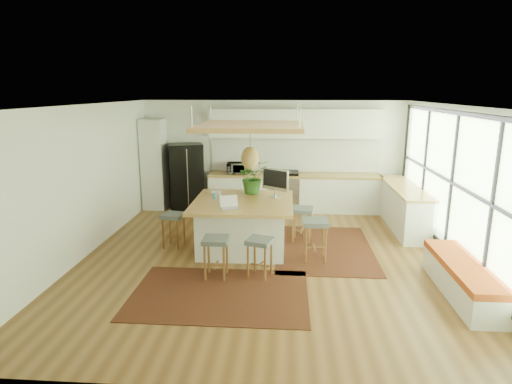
# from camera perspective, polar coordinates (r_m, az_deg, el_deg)

# --- Properties ---
(floor) EXTENTS (7.00, 7.00, 0.00)m
(floor) POSITION_cam_1_polar(r_m,az_deg,el_deg) (7.79, 1.21, -8.78)
(floor) COLOR brown
(floor) RESTS_ON ground
(ceiling) EXTENTS (7.00, 7.00, 0.00)m
(ceiling) POSITION_cam_1_polar(r_m,az_deg,el_deg) (7.22, 1.32, 11.49)
(ceiling) COLOR white
(ceiling) RESTS_ON ground
(wall_back) EXTENTS (6.50, 0.00, 6.50)m
(wall_back) POSITION_cam_1_polar(r_m,az_deg,el_deg) (10.83, 2.22, 4.96)
(wall_back) COLOR white
(wall_back) RESTS_ON ground
(wall_front) EXTENTS (6.50, 0.00, 6.50)m
(wall_front) POSITION_cam_1_polar(r_m,az_deg,el_deg) (4.05, -1.31, -9.78)
(wall_front) COLOR white
(wall_front) RESTS_ON ground
(wall_left) EXTENTS (0.00, 7.00, 7.00)m
(wall_left) POSITION_cam_1_polar(r_m,az_deg,el_deg) (8.21, -22.02, 1.25)
(wall_left) COLOR white
(wall_left) RESTS_ON ground
(wall_right) EXTENTS (0.00, 7.00, 7.00)m
(wall_right) POSITION_cam_1_polar(r_m,az_deg,el_deg) (7.92, 25.45, 0.50)
(wall_right) COLOR white
(wall_right) RESTS_ON ground
(window_wall) EXTENTS (0.10, 6.20, 2.60)m
(window_wall) POSITION_cam_1_polar(r_m,az_deg,el_deg) (7.90, 25.29, 0.86)
(window_wall) COLOR black
(window_wall) RESTS_ON wall_right
(pantry) EXTENTS (0.55, 0.60, 2.25)m
(pantry) POSITION_cam_1_polar(r_m,az_deg,el_deg) (11.05, -13.36, 3.59)
(pantry) COLOR white
(pantry) RESTS_ON floor
(back_counter_base) EXTENTS (4.20, 0.60, 0.88)m
(back_counter_base) POSITION_cam_1_polar(r_m,az_deg,el_deg) (10.68, 5.06, -0.18)
(back_counter_base) COLOR white
(back_counter_base) RESTS_ON floor
(back_counter_top) EXTENTS (4.24, 0.64, 0.05)m
(back_counter_top) POSITION_cam_1_polar(r_m,az_deg,el_deg) (10.58, 5.12, 2.24)
(back_counter_top) COLOR #AB7D3C
(back_counter_top) RESTS_ON back_counter_base
(backsplash) EXTENTS (4.20, 0.02, 0.80)m
(backsplash) POSITION_cam_1_polar(r_m,az_deg,el_deg) (10.80, 5.14, 4.89)
(backsplash) COLOR white
(backsplash) RESTS_ON wall_back
(upper_cabinets) EXTENTS (4.20, 0.34, 0.70)m
(upper_cabinets) POSITION_cam_1_polar(r_m,az_deg,el_deg) (10.55, 5.25, 9.06)
(upper_cabinets) COLOR white
(upper_cabinets) RESTS_ON wall_back
(range) EXTENTS (0.76, 0.62, 1.00)m
(range) POSITION_cam_1_polar(r_m,az_deg,el_deg) (10.67, 3.73, 0.16)
(range) COLOR #A5A5AA
(range) RESTS_ON floor
(right_counter_base) EXTENTS (0.60, 2.50, 0.88)m
(right_counter_base) POSITION_cam_1_polar(r_m,az_deg,el_deg) (9.88, 19.11, -2.01)
(right_counter_base) COLOR white
(right_counter_base) RESTS_ON floor
(right_counter_top) EXTENTS (0.64, 2.54, 0.05)m
(right_counter_top) POSITION_cam_1_polar(r_m,az_deg,el_deg) (9.77, 19.31, 0.59)
(right_counter_top) COLOR #AB7D3C
(right_counter_top) RESTS_ON right_counter_base
(window_bench) EXTENTS (0.52, 2.00, 0.50)m
(window_bench) POSITION_cam_1_polar(r_m,az_deg,el_deg) (7.07, 25.72, -10.38)
(window_bench) COLOR white
(window_bench) RESTS_ON floor
(ceiling_panel) EXTENTS (1.86, 1.86, 0.80)m
(ceiling_panel) POSITION_cam_1_polar(r_m,az_deg,el_deg) (7.68, -0.80, 6.75)
(ceiling_panel) COLOR #AB7D3C
(ceiling_panel) RESTS_ON ceiling
(rug_near) EXTENTS (2.60, 1.80, 0.01)m
(rug_near) POSITION_cam_1_polar(r_m,az_deg,el_deg) (6.53, -4.85, -13.36)
(rug_near) COLOR black
(rug_near) RESTS_ON floor
(rug_right) EXTENTS (1.80, 2.60, 0.01)m
(rug_right) POSITION_cam_1_polar(r_m,az_deg,el_deg) (8.33, 9.03, -7.40)
(rug_right) COLOR black
(rug_right) RESTS_ON floor
(fridge) EXTENTS (0.99, 0.88, 1.66)m
(fridge) POSITION_cam_1_polar(r_m,az_deg,el_deg) (10.85, -9.30, 2.53)
(fridge) COLOR black
(fridge) RESTS_ON floor
(island) EXTENTS (1.85, 1.85, 0.93)m
(island) POSITION_cam_1_polar(r_m,az_deg,el_deg) (8.12, -1.71, -4.36)
(island) COLOR #AB7D3C
(island) RESTS_ON floor
(stool_near_left) EXTENTS (0.40, 0.40, 0.67)m
(stool_near_left) POSITION_cam_1_polar(r_m,az_deg,el_deg) (6.94, -5.35, -8.54)
(stool_near_left) COLOR #474E4F
(stool_near_left) RESTS_ON floor
(stool_near_right) EXTENTS (0.48, 0.48, 0.65)m
(stool_near_right) POSITION_cam_1_polar(r_m,az_deg,el_deg) (6.92, 0.51, -8.53)
(stool_near_right) COLOR #474E4F
(stool_near_right) RESTS_ON floor
(stool_right_front) EXTENTS (0.45, 0.45, 0.75)m
(stool_right_front) POSITION_cam_1_polar(r_m,az_deg,el_deg) (7.64, 7.83, -6.50)
(stool_right_front) COLOR #474E4F
(stool_right_front) RESTS_ON floor
(stool_right_back) EXTENTS (0.46, 0.46, 0.69)m
(stool_right_back) POSITION_cam_1_polar(r_m,az_deg,el_deg) (8.55, 6.13, -4.27)
(stool_right_back) COLOR #474E4F
(stool_right_back) RESTS_ON floor
(stool_left_side) EXTENTS (0.46, 0.46, 0.67)m
(stool_left_side) POSITION_cam_1_polar(r_m,az_deg,el_deg) (8.35, -10.92, -4.89)
(stool_left_side) COLOR #474E4F
(stool_left_side) RESTS_ON floor
(laptop) EXTENTS (0.41, 0.42, 0.23)m
(laptop) POSITION_cam_1_polar(r_m,az_deg,el_deg) (7.44, -3.44, -1.34)
(laptop) COLOR #A5A5AA
(laptop) RESTS_ON island
(monitor) EXTENTS (0.62, 0.53, 0.57)m
(monitor) POSITION_cam_1_polar(r_m,az_deg,el_deg) (8.20, 2.58, 1.06)
(monitor) COLOR #A5A5AA
(monitor) RESTS_ON island
(microwave) EXTENTS (0.50, 0.30, 0.33)m
(microwave) POSITION_cam_1_polar(r_m,az_deg,el_deg) (10.62, -2.55, 3.37)
(microwave) COLOR #A5A5AA
(microwave) RESTS_ON back_counter_top
(island_plant) EXTENTS (0.89, 0.90, 0.52)m
(island_plant) POSITION_cam_1_polar(r_m,az_deg,el_deg) (8.52, -0.45, 1.56)
(island_plant) COLOR #1E4C19
(island_plant) RESTS_ON island
(island_bowl) EXTENTS (0.28, 0.28, 0.05)m
(island_bowl) POSITION_cam_1_polar(r_m,az_deg,el_deg) (8.53, -5.29, -0.11)
(island_bowl) COLOR white
(island_bowl) RESTS_ON island
(island_bottle_0) EXTENTS (0.07, 0.07, 0.19)m
(island_bottle_0) POSITION_cam_1_polar(r_m,az_deg,el_deg) (8.13, -5.53, -0.28)
(island_bottle_0) COLOR #31A1C6
(island_bottle_0) RESTS_ON island
(island_bottle_1) EXTENTS (0.07, 0.07, 0.19)m
(island_bottle_1) POSITION_cam_1_polar(r_m,az_deg,el_deg) (7.87, -4.75, -0.73)
(island_bottle_1) COLOR silver
(island_bottle_1) RESTS_ON island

